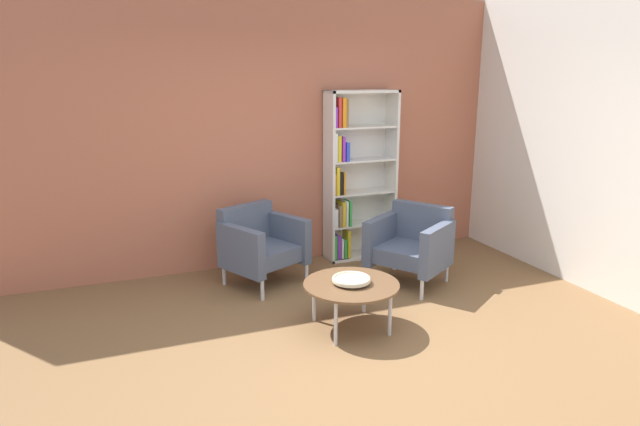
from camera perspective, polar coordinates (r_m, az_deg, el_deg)
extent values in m
plane|color=brown|center=(4.27, 2.79, -15.29)|extent=(8.32, 8.32, 0.00)
cube|color=#B2664C|center=(6.07, -6.64, 8.06)|extent=(6.40, 0.12, 2.90)
cube|color=silver|center=(5.96, 26.53, 6.53)|extent=(0.12, 5.20, 2.90)
cube|color=silver|center=(6.17, 0.92, 3.55)|extent=(0.03, 0.30, 1.90)
cube|color=silver|center=(6.49, 7.24, 4.00)|extent=(0.03, 0.30, 1.90)
cube|color=silver|center=(6.22, 4.32, 12.28)|extent=(0.80, 0.30, 0.03)
cube|color=silver|center=(6.56, 4.01, -4.27)|extent=(0.80, 0.30, 0.03)
cube|color=silver|center=(6.45, 3.62, 4.01)|extent=(0.80, 0.02, 1.90)
cube|color=silver|center=(6.45, 4.07, -1.04)|extent=(0.76, 0.28, 0.02)
cube|color=silver|center=(6.36, 4.13, 2.16)|extent=(0.76, 0.28, 0.02)
cube|color=silver|center=(6.29, 4.19, 5.43)|extent=(0.76, 0.28, 0.02)
cube|color=silver|center=(6.24, 4.25, 8.77)|extent=(0.76, 0.28, 0.02)
cube|color=green|center=(6.34, 1.28, -3.38)|extent=(0.04, 0.21, 0.26)
cube|color=purple|center=(6.35, 1.67, -3.37)|extent=(0.04, 0.20, 0.26)
cube|color=white|center=(6.38, 1.99, -3.47)|extent=(0.03, 0.21, 0.22)
cube|color=green|center=(6.40, 2.29, -3.49)|extent=(0.03, 0.21, 0.21)
cube|color=yellow|center=(6.38, 2.74, -3.08)|extent=(0.03, 0.17, 0.31)
cube|color=white|center=(6.25, 1.32, -0.40)|extent=(0.04, 0.22, 0.21)
cube|color=olive|center=(6.27, 1.77, -0.20)|extent=(0.04, 0.23, 0.24)
cube|color=yellow|center=(6.27, 2.17, -0.05)|extent=(0.04, 0.19, 0.28)
cube|color=white|center=(6.30, 2.42, 0.08)|extent=(0.03, 0.23, 0.29)
cube|color=green|center=(6.29, 2.83, 0.05)|extent=(0.03, 0.18, 0.28)
cube|color=orange|center=(6.15, 1.28, 3.00)|extent=(0.02, 0.19, 0.24)
cube|color=yellow|center=(6.18, 1.46, 3.39)|extent=(0.04, 0.25, 0.30)
cube|color=black|center=(6.19, 1.83, 3.15)|extent=(0.03, 0.23, 0.25)
cube|color=orange|center=(6.19, 2.22, 3.12)|extent=(0.02, 0.19, 0.25)
cube|color=white|center=(6.08, 1.37, 6.74)|extent=(0.03, 0.18, 0.31)
cube|color=yellow|center=(6.11, 1.66, 6.64)|extent=(0.04, 0.22, 0.28)
cube|color=purple|center=(6.11, 2.18, 6.57)|extent=(0.03, 0.17, 0.27)
cube|color=blue|center=(6.17, 2.47, 6.35)|extent=(0.04, 0.24, 0.20)
cube|color=purple|center=(6.06, 1.29, 9.77)|extent=(0.03, 0.23, 0.22)
cube|color=red|center=(6.07, 1.68, 10.25)|extent=(0.03, 0.22, 0.32)
cube|color=orange|center=(6.11, 2.09, 10.25)|extent=(0.04, 0.25, 0.31)
cube|color=olive|center=(6.12, 2.41, 10.22)|extent=(0.02, 0.24, 0.30)
cylinder|color=brown|center=(4.67, 3.21, -7.29)|extent=(0.80, 0.80, 0.02)
cylinder|color=silver|center=(4.46, 1.61, -11.17)|extent=(0.03, 0.03, 0.38)
cylinder|color=silver|center=(4.65, 7.16, -10.16)|extent=(0.03, 0.03, 0.38)
cylinder|color=silver|center=(4.86, -0.61, -8.89)|extent=(0.03, 0.03, 0.38)
cylinder|color=silver|center=(5.04, 4.55, -8.08)|extent=(0.03, 0.03, 0.38)
cylinder|color=beige|center=(4.66, 3.22, -7.06)|extent=(0.13, 0.13, 0.02)
cylinder|color=beige|center=(4.65, 3.22, -6.83)|extent=(0.32, 0.32, 0.02)
torus|color=beige|center=(4.65, 3.22, -6.69)|extent=(0.32, 0.32, 0.02)
cube|color=#4C566B|center=(5.71, 9.07, -4.08)|extent=(0.84, 0.85, 0.16)
cube|color=#4C566B|center=(5.86, 10.37, -0.88)|extent=(0.45, 0.60, 0.38)
cube|color=#4C566B|center=(5.79, 6.29, -2.56)|extent=(0.57, 0.42, 0.46)
cube|color=#4C566B|center=(5.53, 11.90, -3.61)|extent=(0.57, 0.42, 0.46)
cylinder|color=silver|center=(5.65, 4.84, -6.29)|extent=(0.04, 0.04, 0.24)
cylinder|color=silver|center=(5.39, 10.36, -7.53)|extent=(0.04, 0.04, 0.24)
cylinder|color=silver|center=(6.13, 7.63, -4.69)|extent=(0.04, 0.04, 0.24)
cylinder|color=silver|center=(5.89, 12.81, -5.73)|extent=(0.04, 0.04, 0.24)
cube|color=#4C566B|center=(5.66, -5.77, -4.13)|extent=(0.83, 0.80, 0.16)
cube|color=#4C566B|center=(5.78, -7.62, -0.99)|extent=(0.63, 0.39, 0.38)
cube|color=#4C566B|center=(5.42, -8.11, -3.82)|extent=(0.36, 0.60, 0.46)
cube|color=#4C566B|center=(5.81, -3.38, -2.44)|extent=(0.36, 0.60, 0.46)
cylinder|color=silver|center=(5.32, -5.91, -7.65)|extent=(0.04, 0.04, 0.24)
cylinder|color=silver|center=(5.71, -1.38, -6.02)|extent=(0.04, 0.04, 0.24)
cylinder|color=silver|center=(5.75, -9.77, -6.10)|extent=(0.04, 0.04, 0.24)
cylinder|color=silver|center=(6.10, -5.30, -4.70)|extent=(0.04, 0.04, 0.24)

